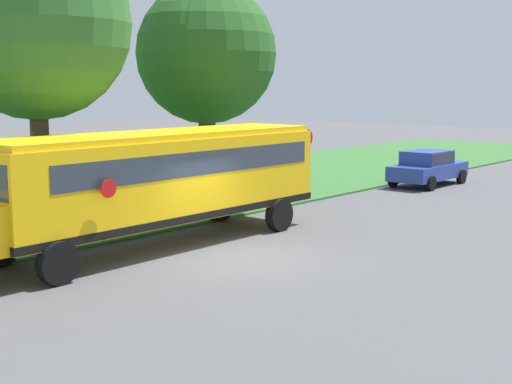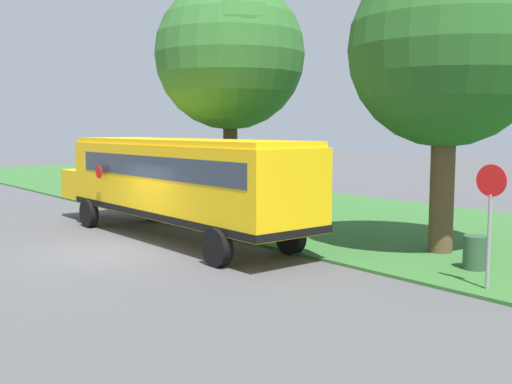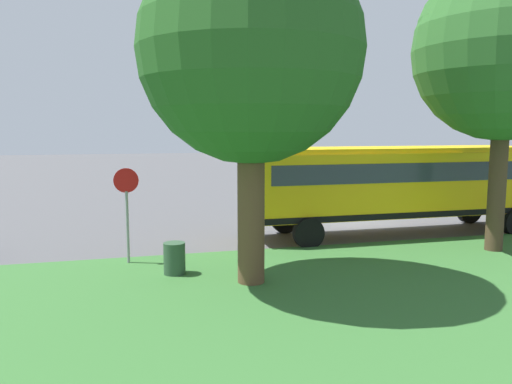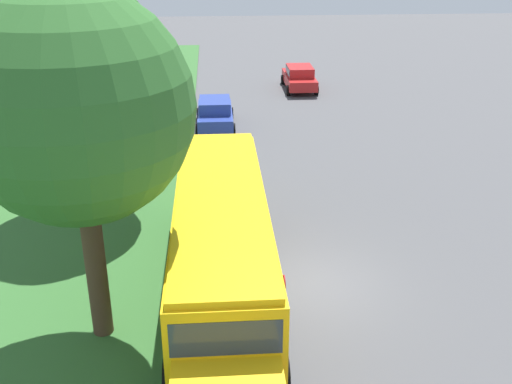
# 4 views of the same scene
# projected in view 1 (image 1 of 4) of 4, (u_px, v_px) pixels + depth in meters

# --- Properties ---
(ground_plane) EXTENTS (120.00, 120.00, 0.00)m
(ground_plane) POSITION_uv_depth(u_px,v_px,m) (242.00, 259.00, 18.31)
(ground_plane) COLOR #4C4C4F
(grass_verge) EXTENTS (12.00, 80.00, 0.08)m
(grass_verge) POSITION_uv_depth(u_px,v_px,m) (27.00, 213.00, 24.74)
(grass_verge) COLOR #33662D
(grass_verge) RESTS_ON ground
(school_bus) EXTENTS (2.85, 12.42, 3.16)m
(school_bus) POSITION_uv_depth(u_px,v_px,m) (153.00, 178.00, 19.38)
(school_bus) COLOR yellow
(school_bus) RESTS_ON ground
(car_blue_nearest) EXTENTS (2.02, 4.40, 1.56)m
(car_blue_nearest) POSITION_uv_depth(u_px,v_px,m) (428.00, 166.00, 31.69)
(car_blue_nearest) COLOR #283D93
(car_blue_nearest) RESTS_ON ground
(oak_tree_beside_bus) EXTENTS (5.36, 5.36, 8.80)m
(oak_tree_beside_bus) POSITION_uv_depth(u_px,v_px,m) (41.00, 20.00, 19.77)
(oak_tree_beside_bus) COLOR #4C3826
(oak_tree_beside_bus) RESTS_ON ground
(oak_tree_roadside_mid) EXTENTS (5.28, 5.28, 8.25)m
(oak_tree_roadside_mid) POSITION_uv_depth(u_px,v_px,m) (203.00, 51.00, 26.51)
(oak_tree_roadside_mid) COLOR brown
(oak_tree_roadside_mid) RESTS_ON ground
(stop_sign) EXTENTS (0.08, 0.68, 2.74)m
(stop_sign) POSITION_uv_depth(u_px,v_px,m) (307.00, 155.00, 27.77)
(stop_sign) COLOR gray
(stop_sign) RESTS_ON ground
(trash_bin) EXTENTS (0.56, 0.56, 0.90)m
(trash_bin) POSITION_uv_depth(u_px,v_px,m) (260.00, 187.00, 28.00)
(trash_bin) COLOR #2D4C33
(trash_bin) RESTS_ON ground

